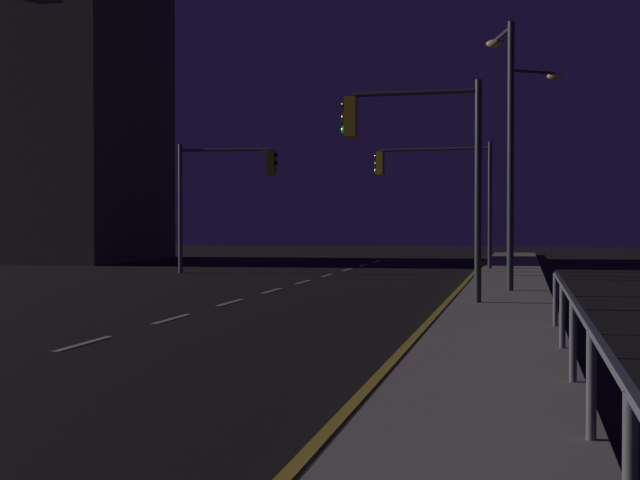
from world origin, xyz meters
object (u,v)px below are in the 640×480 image
object	(u,v)px
traffic_light_far_left	(224,182)
street_lamp_mid_block	(508,130)
traffic_light_overhead_east	(417,148)
street_lamp_corner	(520,149)
traffic_light_far_center	(436,178)

from	to	relation	value
traffic_light_far_left	street_lamp_mid_block	size ratio (longest dim) A/B	0.69
traffic_light_overhead_east	street_lamp_corner	bearing A→B (deg)	78.46
traffic_light_overhead_east	street_lamp_mid_block	bearing A→B (deg)	64.50
traffic_light_far_left	traffic_light_overhead_east	xyz separation A→B (m)	(8.88, -12.75, 0.20)
traffic_light_far_center	street_lamp_corner	xyz separation A→B (m)	(3.30, -4.83, 0.76)
traffic_light_overhead_east	traffic_light_far_center	bearing A→B (deg)	93.44
street_lamp_mid_block	street_lamp_corner	size ratio (longest dim) A/B	1.00
traffic_light_far_left	traffic_light_overhead_east	world-z (taller)	traffic_light_overhead_east
traffic_light_far_center	street_lamp_mid_block	xyz separation A→B (m)	(3.00, -11.98, 0.78)
traffic_light_far_left	street_lamp_corner	xyz separation A→B (m)	(11.20, -1.35, 0.96)
street_lamp_mid_block	street_lamp_corner	bearing A→B (deg)	87.58
traffic_light_far_center	traffic_light_overhead_east	size ratio (longest dim) A/B	0.98
traffic_light_overhead_east	street_lamp_corner	distance (m)	11.66
street_lamp_mid_block	street_lamp_corner	xyz separation A→B (m)	(0.30, 7.15, -0.02)
traffic_light_far_center	traffic_light_far_left	distance (m)	8.63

